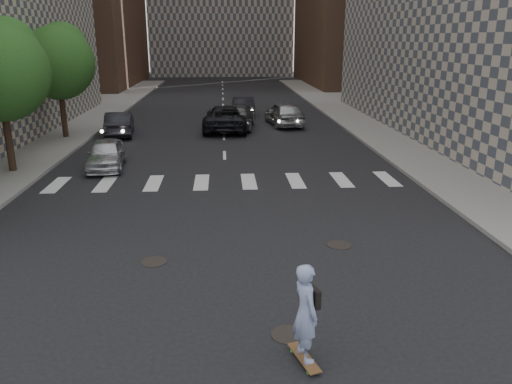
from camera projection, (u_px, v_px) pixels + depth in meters
ground at (228, 280)px, 12.56m from camera, size 160.00×160.00×0.00m
sidewalk_right at (446, 130)px, 32.52m from camera, size 13.00×80.00×0.15m
tree_b at (0, 67)px, 21.19m from camera, size 4.20×4.20×6.60m
tree_c at (59, 59)px, 28.81m from camera, size 4.20×4.20×6.60m
manhole_a at (288, 334)px, 10.25m from camera, size 0.70×0.70×0.02m
manhole_b at (154, 262)px, 13.57m from camera, size 0.70×0.70×0.02m
manhole_c at (339, 245)px, 14.67m from camera, size 0.70×0.70×0.02m
skateboarder at (306, 312)px, 9.09m from camera, size 0.64×1.04×2.01m
silver_sedan at (106, 154)px, 23.17m from camera, size 2.00×4.11×1.35m
traffic_car_a at (120, 124)px, 30.99m from camera, size 2.12×4.62×1.47m
traffic_car_b at (237, 117)px, 33.34m from camera, size 2.84×5.68×1.58m
traffic_car_c at (226, 118)px, 32.60m from camera, size 3.03×6.07×1.65m
traffic_car_d at (284, 114)px, 34.44m from camera, size 2.61×5.08×1.66m
traffic_car_e at (243, 106)px, 39.14m from camera, size 1.65×4.50×1.47m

